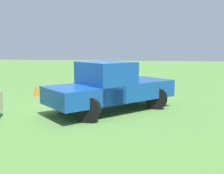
# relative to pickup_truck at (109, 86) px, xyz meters

# --- Properties ---
(ground_plane) EXTENTS (80.00, 80.00, 0.00)m
(ground_plane) POSITION_rel_pickup_truck_xyz_m (0.71, 0.33, -0.96)
(ground_plane) COLOR #54843D
(pickup_truck) EXTENTS (4.61, 4.83, 1.83)m
(pickup_truck) POSITION_rel_pickup_truck_xyz_m (0.00, 0.00, 0.00)
(pickup_truck) COLOR black
(pickup_truck) RESTS_ON ground_plane
(traffic_cone) EXTENTS (0.32, 0.32, 0.55)m
(traffic_cone) POSITION_rel_pickup_truck_xyz_m (4.11, -2.45, -0.68)
(traffic_cone) COLOR orange
(traffic_cone) RESTS_ON ground_plane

